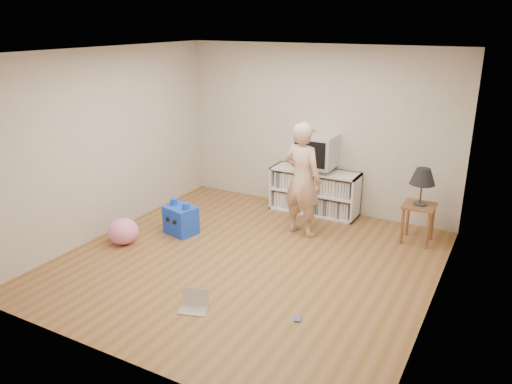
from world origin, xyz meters
The scene contains 13 objects.
ground centered at (0.00, 0.00, 0.00)m, with size 4.50×4.50×0.00m, color brown.
walls centered at (0.00, 0.00, 1.30)m, with size 4.52×4.52×2.60m.
ceiling centered at (0.00, 0.00, 2.60)m, with size 4.50×4.50×0.01m, color white.
media_unit centered at (0.08, 2.04, 0.35)m, with size 1.40×0.45×0.70m.
dvd_deck centered at (0.08, 2.02, 0.73)m, with size 0.45×0.35×0.07m, color gray.
crt_tv centered at (0.08, 2.02, 1.02)m, with size 0.60×0.53×0.50m.
side_table centered at (1.77, 1.65, 0.42)m, with size 0.42×0.42×0.55m.
table_lamp centered at (1.77, 1.65, 0.94)m, with size 0.34×0.34×0.52m.
person centered at (0.24, 1.15, 0.82)m, with size 0.60×0.39×1.64m, color tan.
laptop centered at (0.04, -1.23, 0.06)m, with size 0.35×0.32×0.20m.
playing_cards centered at (1.11, -0.90, 0.01)m, with size 0.07×0.09×0.02m, color #415BAD.
plush_blue centered at (-1.29, 0.32, 0.21)m, with size 0.50×0.44×0.50m.
plush_pink centered at (-1.78, -0.34, 0.18)m, with size 0.42×0.42×0.36m, color pink.
Camera 1 is at (2.84, -5.00, 2.95)m, focal length 35.00 mm.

